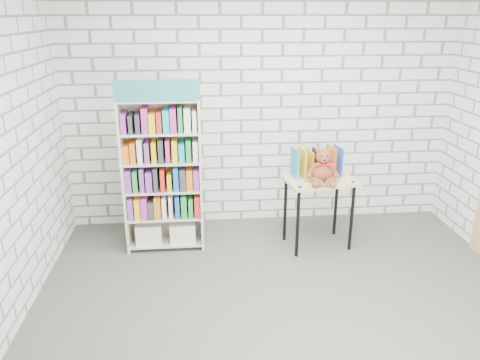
{
  "coord_description": "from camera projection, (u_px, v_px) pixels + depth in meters",
  "views": [
    {
      "loc": [
        -0.73,
        -3.33,
        2.45
      ],
      "look_at": [
        -0.34,
        0.95,
        0.89
      ],
      "focal_mm": 35.0,
      "sensor_mm": 36.0,
      "label": 1
    }
  ],
  "objects": [
    {
      "name": "room_shell",
      "position": [
        298.0,
        108.0,
        3.41
      ],
      "size": [
        4.52,
        4.02,
        2.81
      ],
      "color": "silver",
      "rests_on": "ground"
    },
    {
      "name": "table_books",
      "position": [
        316.0,
        162.0,
        5.01
      ],
      "size": [
        0.53,
        0.3,
        0.3
      ],
      "color": "teal",
      "rests_on": "display_table"
    },
    {
      "name": "bookshelf",
      "position": [
        163.0,
        174.0,
        4.91
      ],
      "size": [
        0.82,
        0.32,
        1.84
      ],
      "color": "beige",
      "rests_on": "ground"
    },
    {
      "name": "ground",
      "position": [
        289.0,
        314.0,
        4.02
      ],
      "size": [
        4.5,
        4.5,
        0.0
      ],
      "primitive_type": "plane",
      "color": "#444E41",
      "rests_on": "ground"
    },
    {
      "name": "display_table",
      "position": [
        319.0,
        188.0,
        4.99
      ],
      "size": [
        0.79,
        0.61,
        0.78
      ],
      "color": "tan",
      "rests_on": "ground"
    },
    {
      "name": "teddy_bear",
      "position": [
        323.0,
        169.0,
        4.8
      ],
      "size": [
        0.34,
        0.32,
        0.37
      ],
      "color": "brown",
      "rests_on": "display_table"
    }
  ]
}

